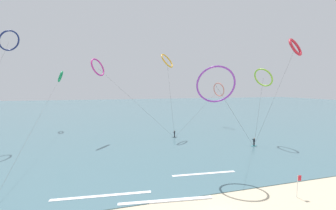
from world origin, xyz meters
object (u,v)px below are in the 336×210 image
surfer_teal (254,142)px  surfer_charcoal (174,134)px  kite_magenta (98,67)px  kite_coral (219,90)px  kite_amber (167,61)px  beach_flag (298,182)px  kite_navy (9,41)px  kite_crimson (295,47)px  kite_emerald (60,77)px  kite_lime (263,78)px  kite_violet (216,85)px

surfer_teal → surfer_charcoal: 17.76m
kite_magenta → kite_coral: (35.33, 8.66, -5.22)m
kite_amber → beach_flag: kite_amber is taller
beach_flag → surfer_charcoal: bearing=98.7°
surfer_charcoal → kite_navy: kite_navy is taller
kite_crimson → kite_emerald: bearing=115.4°
kite_navy → kite_amber: bearing=120.1°
kite_amber → surfer_teal: bearing=-93.4°
kite_coral → beach_flag: bearing=144.7°
kite_crimson → beach_flag: (-11.89, -12.80, -17.37)m
kite_lime → kite_amber: bearing=42.9°
kite_magenta → beach_flag: size_ratio=7.67×
kite_magenta → kite_amber: kite_amber is taller
surfer_teal → beach_flag: beach_flag is taller
kite_magenta → kite_violet: size_ratio=1.11×
surfer_charcoal → kite_crimson: size_ratio=0.08×
surfer_teal → kite_emerald: size_ratio=0.03×
surfer_teal → kite_crimson: (3.19, -5.95, 18.22)m
kite_violet → kite_navy: kite_navy is taller
kite_magenta → kite_coral: bearing=-43.4°
kite_magenta → kite_crimson: kite_crimson is taller
surfer_teal → kite_navy: size_ratio=0.06×
kite_crimson → kite_navy: bearing=133.7°
surfer_charcoal → kite_amber: (-1.00, 3.02, 17.71)m
surfer_teal → surfer_charcoal: (-13.35, 11.71, 0.00)m
surfer_charcoal → beach_flag: bearing=-175.1°
kite_magenta → kite_emerald: bearing=65.7°
kite_navy → kite_emerald: bearing=-168.7°
surfer_charcoal → beach_flag: (4.66, -30.47, 0.85)m
surfer_teal → kite_emerald: 54.41m
kite_crimson → surfer_charcoal: bearing=108.7°
kite_emerald → kite_navy: (-5.81, -17.57, 6.28)m
surfer_charcoal → kite_violet: bearing=173.4°
surfer_charcoal → kite_amber: bearing=14.5°
kite_amber → kite_crimson: (17.55, -20.69, 0.52)m
kite_emerald → kite_magenta: size_ratio=2.58×
surfer_teal → kite_emerald: kite_emerald is taller
surfer_teal → kite_lime: kite_lime is taller
kite_crimson → surfer_teal: bearing=93.8°
kite_navy → beach_flag: bearing=79.0°
surfer_charcoal → kite_magenta: kite_magenta is taller
kite_crimson → kite_navy: 54.63m
kite_emerald → kite_lime: bearing=52.8°
kite_crimson → kite_navy: size_ratio=0.76×
surfer_charcoal → kite_amber: kite_amber is taller
kite_emerald → beach_flag: 61.96m
surfer_charcoal → kite_magenta: 23.55m
kite_emerald → kite_navy: 19.54m
surfer_charcoal → kite_crimson: bearing=-140.7°
kite_magenta → kite_navy: 17.55m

